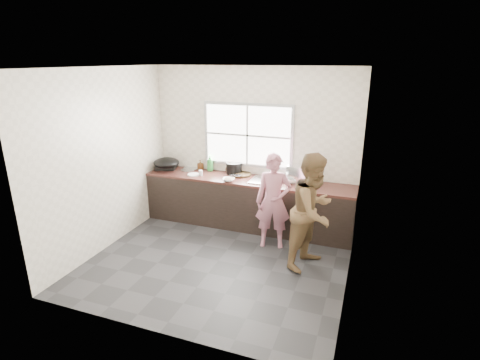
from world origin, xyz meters
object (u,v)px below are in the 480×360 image
(bowl_mince, at_px, (229,180))
(cutting_board, at_px, (241,174))
(person_side, at_px, (313,211))
(pot_lid_left, at_px, (188,170))
(plate_food, at_px, (194,175))
(bowl_held, at_px, (265,183))
(bottle_green, at_px, (210,163))
(black_pot, at_px, (234,168))
(burner, at_px, (166,167))
(glass_jar, at_px, (201,173))
(pot_lid_right, at_px, (191,168))
(bowl_crabs, at_px, (293,181))
(dish_rack, at_px, (300,174))
(woman, at_px, (273,204))
(bottle_brown_short, at_px, (230,168))
(wok, at_px, (166,163))
(bottle_brown_tall, at_px, (200,165))

(bowl_mince, bearing_deg, cutting_board, 76.60)
(person_side, height_order, pot_lid_left, person_side)
(cutting_board, distance_m, plate_food, 0.84)
(plate_food, bearing_deg, bowl_held, -4.50)
(plate_food, bearing_deg, bottle_green, 63.12)
(black_pot, height_order, burner, black_pot)
(black_pot, bearing_deg, glass_jar, -148.21)
(pot_lid_right, bearing_deg, pot_lid_left, -92.27)
(bowl_crabs, height_order, bowl_held, bowl_held)
(glass_jar, height_order, dish_rack, dish_rack)
(woman, bearing_deg, bottle_green, 138.24)
(plate_food, distance_m, dish_rack, 1.84)
(bowl_held, distance_m, pot_lid_right, 1.63)
(burner, bearing_deg, bowl_crabs, -0.51)
(cutting_board, height_order, black_pot, black_pot)
(woman, distance_m, bowl_crabs, 0.68)
(cutting_board, height_order, bowl_crabs, bowl_crabs)
(bottle_brown_short, height_order, pot_lid_left, bottle_brown_short)
(cutting_board, xyz_separation_m, bottle_brown_short, (-0.24, 0.06, 0.08))
(person_side, xyz_separation_m, pot_lid_right, (-2.46, 1.15, 0.05))
(bottle_green, relative_size, wok, 0.64)
(person_side, bearing_deg, wok, 94.06)
(glass_jar, bearing_deg, plate_food, -169.61)
(bowl_crabs, bearing_deg, bowl_held, -143.21)
(bowl_mince, relative_size, bottle_brown_short, 1.05)
(cutting_board, height_order, burner, burner)
(person_side, xyz_separation_m, glass_jar, (-2.10, 0.84, 0.09))
(bottle_green, relative_size, burner, 0.84)
(bowl_held, height_order, plate_food, bowl_held)
(plate_food, height_order, pot_lid_left, plate_food)
(bowl_mince, height_order, bottle_green, bottle_green)
(bottle_green, bearing_deg, cutting_board, -5.53)
(person_side, bearing_deg, plate_food, 91.64)
(bowl_held, xyz_separation_m, burner, (-2.01, 0.31, -0.00))
(burner, bearing_deg, black_pot, 5.67)
(woman, height_order, bowl_mince, woman)
(woman, relative_size, glass_jar, 14.81)
(bottle_brown_tall, xyz_separation_m, burner, (-0.64, -0.13, -0.06))
(bowl_mince, bearing_deg, plate_food, 171.48)
(person_side, bearing_deg, woman, 82.62)
(bowl_held, xyz_separation_m, bottle_brown_short, (-0.79, 0.44, 0.06))
(person_side, distance_m, dish_rack, 1.13)
(bowl_mince, height_order, bottle_brown_tall, bottle_brown_tall)
(plate_food, xyz_separation_m, wok, (-0.58, 0.08, 0.14))
(plate_food, distance_m, bottle_green, 0.40)
(plate_food, xyz_separation_m, dish_rack, (1.82, 0.23, 0.13))
(bottle_green, bearing_deg, plate_food, -116.88)
(glass_jar, relative_size, wok, 0.20)
(bowl_held, bearing_deg, cutting_board, 145.17)
(cutting_board, distance_m, pot_lid_right, 1.02)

